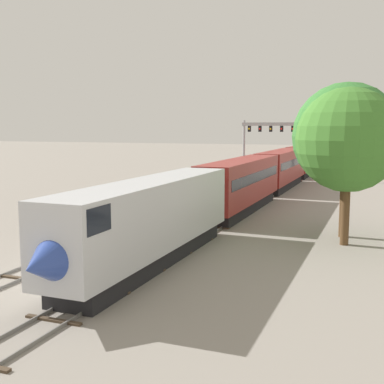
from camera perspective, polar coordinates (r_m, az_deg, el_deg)
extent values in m
plane|color=gray|center=(27.02, -11.41, -9.33)|extent=(400.00, 400.00, 0.00)
cube|color=slate|center=(83.07, 12.26, 2.00)|extent=(0.07, 200.00, 0.16)
cube|color=slate|center=(82.86, 13.24, 1.96)|extent=(0.07, 200.00, 0.16)
cube|color=#473828|center=(21.26, -15.69, -14.02)|extent=(2.60, 0.24, 0.10)
cube|color=#473828|center=(24.37, -9.95, -11.04)|extent=(2.60, 0.24, 0.10)
cube|color=#473828|center=(27.71, -5.63, -8.68)|extent=(2.60, 0.24, 0.10)
cube|color=#473828|center=(31.20, -2.29, -6.81)|extent=(2.60, 0.24, 0.10)
cube|color=#473828|center=(34.80, 0.34, -5.30)|extent=(2.60, 0.24, 0.10)
cube|color=#473828|center=(38.48, 2.47, -4.07)|extent=(2.60, 0.24, 0.10)
cube|color=#473828|center=(42.22, 4.22, -3.05)|extent=(2.60, 0.24, 0.10)
cube|color=#473828|center=(46.00, 5.68, -2.19)|extent=(2.60, 0.24, 0.10)
cube|color=#473828|center=(49.82, 6.92, -1.47)|extent=(2.60, 0.24, 0.10)
cube|color=#473828|center=(53.66, 7.98, -0.85)|extent=(2.60, 0.24, 0.10)
cube|color=#473828|center=(57.53, 8.89, -0.31)|extent=(2.60, 0.24, 0.10)
cube|color=#473828|center=(61.41, 9.69, 0.17)|extent=(2.60, 0.24, 0.10)
cube|color=#473828|center=(65.31, 10.40, 0.58)|extent=(2.60, 0.24, 0.10)
cube|color=#473828|center=(69.21, 11.02, 0.95)|extent=(2.60, 0.24, 0.10)
cube|color=#473828|center=(73.13, 11.58, 1.28)|extent=(2.60, 0.24, 0.10)
cube|color=#473828|center=(77.06, 12.09, 1.57)|extent=(2.60, 0.24, 0.10)
cube|color=#473828|center=(80.99, 12.54, 1.84)|extent=(2.60, 0.24, 0.10)
cube|color=#473828|center=(84.93, 12.95, 2.08)|extent=(2.60, 0.24, 0.10)
cube|color=#473828|center=(88.88, 13.33, 2.30)|extent=(2.60, 0.24, 0.10)
cube|color=#473828|center=(92.83, 13.67, 2.50)|extent=(2.60, 0.24, 0.10)
cube|color=#473828|center=(96.78, 13.99, 2.69)|extent=(2.60, 0.24, 0.10)
cube|color=#473828|center=(100.74, 14.28, 2.86)|extent=(2.60, 0.24, 0.10)
cube|color=#473828|center=(104.70, 14.55, 3.01)|extent=(2.60, 0.24, 0.10)
cube|color=#473828|center=(108.66, 14.80, 3.16)|extent=(2.60, 0.24, 0.10)
cube|color=#473828|center=(112.63, 15.03, 3.30)|extent=(2.60, 0.24, 0.10)
cube|color=#473828|center=(116.60, 15.24, 3.42)|extent=(2.60, 0.24, 0.10)
cube|color=#473828|center=(120.57, 15.45, 3.54)|extent=(2.60, 0.24, 0.10)
cube|color=#473828|center=(124.54, 15.63, 3.65)|extent=(2.60, 0.24, 0.10)
cube|color=#473828|center=(128.52, 15.81, 3.75)|extent=(2.60, 0.24, 0.10)
cube|color=#473828|center=(132.49, 15.98, 3.85)|extent=(2.60, 0.24, 0.10)
cube|color=#473828|center=(136.47, 16.14, 3.94)|extent=(2.60, 0.24, 0.10)
cube|color=#473828|center=(140.45, 16.28, 4.03)|extent=(2.60, 0.24, 0.10)
cube|color=#473828|center=(144.43, 16.42, 4.11)|extent=(2.60, 0.24, 0.10)
cube|color=#473828|center=(148.41, 16.56, 4.19)|extent=(2.60, 0.24, 0.10)
cube|color=#473828|center=(152.39, 16.68, 4.26)|extent=(2.60, 0.24, 0.10)
cube|color=#473828|center=(156.37, 16.80, 4.33)|extent=(2.60, 0.24, 0.10)
cube|color=#473828|center=(160.36, 16.92, 4.40)|extent=(2.60, 0.24, 0.10)
cube|color=#473828|center=(164.34, 17.02, 4.46)|extent=(2.60, 0.24, 0.10)
cube|color=#473828|center=(168.33, 17.13, 4.52)|extent=(2.60, 0.24, 0.10)
cube|color=#473828|center=(172.31, 17.22, 4.57)|extent=(2.60, 0.24, 0.10)
cube|color=#473828|center=(176.30, 17.32, 4.63)|extent=(2.60, 0.24, 0.10)
cube|color=#473828|center=(180.28, 17.41, 4.68)|extent=(2.60, 0.24, 0.10)
cube|color=slate|center=(64.83, 4.66, 0.66)|extent=(0.07, 160.00, 0.16)
cube|color=slate|center=(64.43, 5.89, 0.60)|extent=(0.07, 160.00, 0.16)
cube|color=#473828|center=(27.51, -19.94, -9.22)|extent=(2.60, 0.24, 0.10)
cube|color=#473828|center=(30.51, -14.97, -7.39)|extent=(2.60, 0.24, 0.10)
cube|color=#473828|center=(33.71, -10.94, -5.86)|extent=(2.60, 0.24, 0.10)
cube|color=#473828|center=(37.07, -7.65, -4.57)|extent=(2.60, 0.24, 0.10)
cube|color=#473828|center=(40.55, -4.92, -3.49)|extent=(2.60, 0.24, 0.10)
cube|color=#473828|center=(44.11, -2.63, -2.58)|extent=(2.60, 0.24, 0.10)
cube|color=#473828|center=(47.74, -0.69, -1.80)|extent=(2.60, 0.24, 0.10)
cube|color=#473828|center=(51.43, 0.97, -1.13)|extent=(2.60, 0.24, 0.10)
cube|color=#473828|center=(55.16, 2.41, -0.55)|extent=(2.60, 0.24, 0.10)
cube|color=#473828|center=(58.93, 3.66, -0.05)|extent=(2.60, 0.24, 0.10)
cube|color=#473828|center=(62.72, 4.77, 0.40)|extent=(2.60, 0.24, 0.10)
cube|color=#473828|center=(66.54, 5.74, 0.79)|extent=(2.60, 0.24, 0.10)
cube|color=#473828|center=(70.38, 6.62, 1.14)|extent=(2.60, 0.24, 0.10)
cube|color=#473828|center=(74.24, 7.40, 1.46)|extent=(2.60, 0.24, 0.10)
cube|color=#473828|center=(78.11, 8.10, 1.74)|extent=(2.60, 0.24, 0.10)
cube|color=#473828|center=(81.99, 8.74, 2.00)|extent=(2.60, 0.24, 0.10)
cube|color=#473828|center=(85.89, 9.32, 2.23)|extent=(2.60, 0.24, 0.10)
cube|color=#473828|center=(89.79, 9.85, 2.44)|extent=(2.60, 0.24, 0.10)
cube|color=#473828|center=(93.70, 10.33, 2.64)|extent=(2.60, 0.24, 0.10)
cube|color=#473828|center=(97.62, 10.78, 2.82)|extent=(2.60, 0.24, 0.10)
cube|color=#473828|center=(101.55, 11.19, 2.98)|extent=(2.60, 0.24, 0.10)
cube|color=#473828|center=(105.48, 11.57, 3.13)|extent=(2.60, 0.24, 0.10)
cube|color=#473828|center=(109.41, 11.93, 3.27)|extent=(2.60, 0.24, 0.10)
cube|color=#473828|center=(113.35, 12.26, 3.41)|extent=(2.60, 0.24, 0.10)
cube|color=#473828|center=(117.30, 12.57, 3.53)|extent=(2.60, 0.24, 0.10)
cube|color=#473828|center=(121.24, 12.86, 3.64)|extent=(2.60, 0.24, 0.10)
cube|color=#473828|center=(125.19, 13.13, 3.75)|extent=(2.60, 0.24, 0.10)
cube|color=#473828|center=(129.15, 13.38, 3.85)|extent=(2.60, 0.24, 0.10)
cube|color=#473828|center=(133.11, 13.62, 3.94)|extent=(2.60, 0.24, 0.10)
cube|color=#473828|center=(137.07, 13.84, 4.03)|extent=(2.60, 0.24, 0.10)
cube|color=#473828|center=(141.03, 14.05, 4.12)|extent=(2.60, 0.24, 0.10)
cube|color=silver|center=(27.95, -4.76, -2.53)|extent=(3.00, 18.04, 3.80)
cone|color=#2D479E|center=(20.35, -16.28, -7.76)|extent=(2.88, 2.60, 2.88)
cube|color=black|center=(21.12, -14.12, -2.85)|extent=(3.04, 1.80, 1.10)
cube|color=black|center=(28.47, -4.71, -7.29)|extent=(2.52, 16.24, 1.00)
cube|color=maroon|center=(45.67, 5.75, 1.35)|extent=(3.00, 18.04, 3.80)
cube|color=black|center=(45.63, 5.76, 1.85)|extent=(3.04, 16.60, 0.90)
cube|color=black|center=(45.99, 5.71, -1.63)|extent=(2.52, 16.24, 1.00)
cube|color=maroon|center=(64.16, 10.31, 3.02)|extent=(3.00, 18.04, 3.80)
cube|color=black|center=(64.13, 10.32, 3.38)|extent=(3.04, 16.60, 0.90)
cube|color=black|center=(64.38, 10.26, 0.89)|extent=(2.52, 16.24, 1.00)
cube|color=maroon|center=(82.90, 12.82, 3.93)|extent=(3.00, 18.04, 3.80)
cube|color=black|center=(82.87, 12.83, 4.21)|extent=(3.04, 16.60, 0.90)
cube|color=black|center=(83.07, 12.78, 2.28)|extent=(2.52, 16.24, 1.00)
cylinder|color=#999BA0|center=(76.50, 5.99, 4.93)|extent=(0.36, 0.36, 8.82)
cylinder|color=#999BA0|center=(74.32, 14.61, 4.66)|extent=(0.36, 0.36, 8.82)
cube|color=#999BA0|center=(75.13, 10.31, 7.71)|extent=(12.10, 0.36, 0.50)
cube|color=black|center=(76.27, 6.63, 7.25)|extent=(0.44, 0.32, 0.90)
sphere|color=yellow|center=(76.08, 6.60, 7.25)|extent=(0.28, 0.28, 0.28)
cube|color=black|center=(75.87, 7.84, 7.23)|extent=(0.44, 0.32, 0.90)
sphere|color=red|center=(75.68, 7.81, 7.23)|extent=(0.28, 0.28, 0.28)
cube|color=black|center=(75.50, 9.07, 7.20)|extent=(0.44, 0.32, 0.90)
sphere|color=yellow|center=(75.32, 9.04, 7.21)|extent=(0.28, 0.28, 0.28)
cube|color=black|center=(75.17, 10.30, 7.18)|extent=(0.44, 0.32, 0.90)
sphere|color=red|center=(74.99, 10.27, 7.18)|extent=(0.28, 0.28, 0.28)
cube|color=black|center=(74.88, 11.54, 7.15)|extent=(0.44, 0.32, 0.90)
sphere|color=red|center=(74.69, 11.52, 7.15)|extent=(0.28, 0.28, 0.28)
cube|color=black|center=(74.62, 12.80, 7.11)|extent=(0.44, 0.32, 0.90)
sphere|color=green|center=(74.43, 12.77, 7.11)|extent=(0.28, 0.28, 0.28)
cube|color=black|center=(74.39, 14.06, 7.07)|extent=(0.44, 0.32, 0.90)
sphere|color=green|center=(74.20, 14.04, 7.07)|extent=(0.28, 0.28, 0.28)
cylinder|color=gray|center=(35.51, -17.77, -3.67)|extent=(0.08, 0.08, 2.20)
cylinder|color=red|center=(35.26, -17.88, -1.44)|extent=(0.76, 0.03, 0.76)
cylinder|color=brown|center=(34.10, 17.25, -2.08)|extent=(0.56, 0.56, 4.56)
sphere|color=#427F2D|center=(33.67, 17.56, 5.75)|extent=(6.78, 6.78, 6.78)
cylinder|color=brown|center=(36.58, 17.07, -1.49)|extent=(0.56, 0.56, 4.50)
sphere|color=#387A33|center=(36.18, 17.36, 6.14)|extent=(7.47, 7.47, 7.47)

